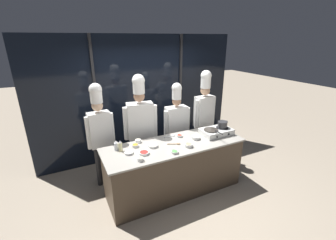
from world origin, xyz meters
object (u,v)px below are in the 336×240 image
object	(u,v)px
prep_bowl_noodles	(138,141)
chef_line	(176,121)
stock_pot	(222,124)
chef_pastry	(204,109)
frying_pan	(211,129)
serving_spoon_solid	(172,136)
prep_bowl_scallions	(175,152)
chef_head	(100,127)
prep_bowl_shrimp	(153,146)
prep_bowl_mushrooms	(189,145)
squeeze_bottle_oil	(120,146)
prep_bowl_carrots	(135,145)
prep_bowl_rice	(196,137)
prep_bowl_ginger	(140,159)
prep_bowl_garlic	(129,153)
prep_bowl_chili_flakes	(180,136)
portable_stove	(216,132)
chef_sous	(140,121)
squeeze_bottle_clear	(116,146)
prep_bowl_bell_pepper	(144,153)
serving_spoon_slotted	(176,144)

from	to	relation	value
prep_bowl_noodles	chef_line	size ratio (longest dim) A/B	0.06
stock_pot	chef_pastry	world-z (taller)	chef_pastry
frying_pan	serving_spoon_solid	size ratio (longest dim) A/B	2.00
prep_bowl_scallions	chef_head	world-z (taller)	chef_head
prep_bowl_shrimp	prep_bowl_mushrooms	distance (m)	0.59
squeeze_bottle_oil	prep_bowl_carrots	distance (m)	0.26
frying_pan	prep_bowl_rice	bearing A→B (deg)	178.20
serving_spoon_solid	chef_pastry	distance (m)	1.09
prep_bowl_mushrooms	prep_bowl_ginger	bearing A→B (deg)	-175.49
squeeze_bottle_oil	prep_bowl_rice	bearing A→B (deg)	-6.33
stock_pot	prep_bowl_noodles	world-z (taller)	stock_pot
prep_bowl_scallions	chef_head	xyz separation A→B (m)	(-0.93, 1.05, 0.21)
prep_bowl_rice	prep_bowl_garlic	distance (m)	1.23
squeeze_bottle_oil	prep_bowl_rice	size ratio (longest dim) A/B	1.15
prep_bowl_shrimp	prep_bowl_chili_flakes	xyz separation A→B (m)	(0.59, 0.15, 0.00)
prep_bowl_carrots	prep_bowl_garlic	world-z (taller)	prep_bowl_carrots
prep_bowl_ginger	prep_bowl_noodles	bearing A→B (deg)	73.55
stock_pot	serving_spoon_solid	bearing A→B (deg)	162.13
prep_bowl_ginger	prep_bowl_carrots	distance (m)	0.47
portable_stove	prep_bowl_ginger	bearing A→B (deg)	-170.27
frying_pan	chef_sous	bearing A→B (deg)	147.27
squeeze_bottle_oil	chef_sous	size ratio (longest dim) A/B	0.09
prep_bowl_shrimp	prep_bowl_scallions	world-z (taller)	prep_bowl_scallions
prep_bowl_rice	prep_bowl_garlic	xyz separation A→B (m)	(-1.23, 0.00, -0.01)
serving_spoon_solid	chef_head	bearing A→B (deg)	158.71
portable_stove	chef_line	distance (m)	0.85
squeeze_bottle_clear	chef_head	world-z (taller)	chef_head
chef_sous	squeeze_bottle_clear	bearing A→B (deg)	50.74
prep_bowl_garlic	prep_bowl_scallions	bearing A→B (deg)	-25.02
squeeze_bottle_oil	prep_bowl_garlic	xyz separation A→B (m)	(0.09, -0.14, -0.07)
prep_bowl_shrimp	prep_bowl_bell_pepper	world-z (taller)	prep_bowl_shrimp
prep_bowl_chili_flakes	chef_line	distance (m)	0.55
stock_pot	prep_bowl_shrimp	xyz separation A→B (m)	(-1.38, 0.06, -0.16)
prep_bowl_shrimp	serving_spoon_slotted	bearing A→B (deg)	-13.41
prep_bowl_rice	prep_bowl_bell_pepper	world-z (taller)	prep_bowl_rice
prep_bowl_bell_pepper	serving_spoon_slotted	xyz separation A→B (m)	(0.61, 0.07, -0.01)
prep_bowl_noodles	serving_spoon_solid	distance (m)	0.64
prep_bowl_carrots	chef_sous	size ratio (longest dim) A/B	0.05
prep_bowl_ginger	chef_sous	xyz separation A→B (m)	(0.36, 0.98, 0.21)
portable_stove	prep_bowl_mushrooms	size ratio (longest dim) A/B	4.32
frying_pan	serving_spoon_slotted	bearing A→B (deg)	-177.98
stock_pot	chef_sous	size ratio (longest dim) A/B	0.10
prep_bowl_rice	prep_bowl_shrimp	xyz separation A→B (m)	(-0.80, 0.06, -0.01)
frying_pan	prep_bowl_noodles	xyz separation A→B (m)	(-1.29, 0.33, -0.11)
chef_line	prep_bowl_chili_flakes	bearing A→B (deg)	69.29
squeeze_bottle_oil	serving_spoon_solid	bearing A→B (deg)	8.15
prep_bowl_shrimp	prep_bowl_mushrooms	size ratio (longest dim) A/B	1.23
frying_pan	squeeze_bottle_clear	bearing A→B (deg)	172.55
frying_pan	serving_spoon_solid	world-z (taller)	frying_pan
prep_bowl_mushrooms	prep_bowl_shrimp	bearing A→B (deg)	152.92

